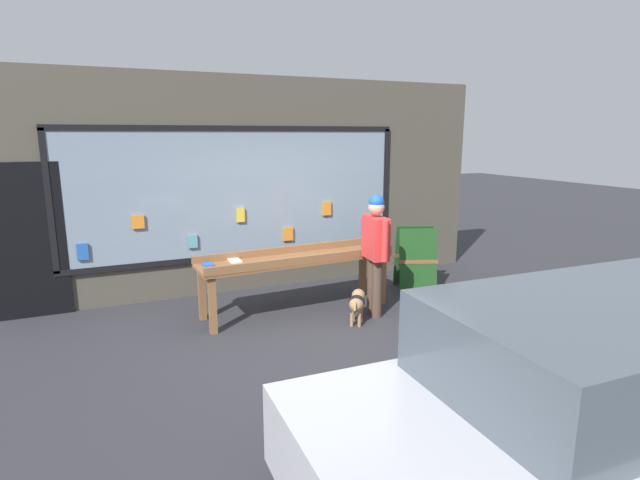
{
  "coord_description": "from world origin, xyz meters",
  "views": [
    {
      "loc": [
        -2.4,
        -5.22,
        2.45
      ],
      "look_at": [
        0.28,
        0.83,
        1.04
      ],
      "focal_mm": 28.0,
      "sensor_mm": 36.0,
      "label": 1
    }
  ],
  "objects_px": {
    "display_table_main": "(296,263)",
    "sandwich_board_sign": "(415,259)",
    "person_browsing": "(375,246)",
    "parked_car": "(611,395)",
    "small_dog": "(357,302)"
  },
  "relations": [
    {
      "from": "display_table_main",
      "to": "sandwich_board_sign",
      "type": "xyz_separation_m",
      "value": [
        2.09,
        0.15,
        -0.19
      ]
    },
    {
      "from": "person_browsing",
      "to": "parked_car",
      "type": "distance_m",
      "value": 3.7
    },
    {
      "from": "small_dog",
      "to": "person_browsing",
      "type": "bearing_deg",
      "value": -31.87
    },
    {
      "from": "display_table_main",
      "to": "parked_car",
      "type": "bearing_deg",
      "value": -81.7
    },
    {
      "from": "person_browsing",
      "to": "small_dog",
      "type": "xyz_separation_m",
      "value": [
        -0.35,
        -0.16,
        -0.7
      ]
    },
    {
      "from": "display_table_main",
      "to": "parked_car",
      "type": "relative_size",
      "value": 0.62
    },
    {
      "from": "display_table_main",
      "to": "person_browsing",
      "type": "height_order",
      "value": "person_browsing"
    },
    {
      "from": "display_table_main",
      "to": "small_dog",
      "type": "xyz_separation_m",
      "value": [
        0.58,
        -0.73,
        -0.43
      ]
    },
    {
      "from": "sandwich_board_sign",
      "to": "display_table_main",
      "type": "bearing_deg",
      "value": -153.67
    },
    {
      "from": "display_table_main",
      "to": "sandwich_board_sign",
      "type": "relative_size",
      "value": 2.69
    },
    {
      "from": "display_table_main",
      "to": "small_dog",
      "type": "distance_m",
      "value": 1.02
    },
    {
      "from": "display_table_main",
      "to": "person_browsing",
      "type": "relative_size",
      "value": 1.64
    },
    {
      "from": "person_browsing",
      "to": "small_dog",
      "type": "height_order",
      "value": "person_browsing"
    },
    {
      "from": "person_browsing",
      "to": "small_dog",
      "type": "relative_size",
      "value": 3.41
    },
    {
      "from": "small_dog",
      "to": "parked_car",
      "type": "bearing_deg",
      "value": -145.35
    }
  ]
}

